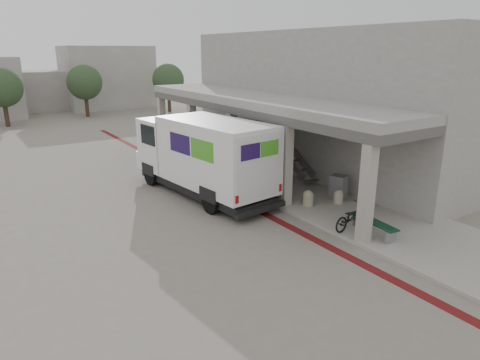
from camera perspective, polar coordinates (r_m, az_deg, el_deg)
ground at (r=15.77m, az=1.21°, el=-5.71°), size 120.00×120.00×0.00m
bike_lane_stripe at (r=17.83m, az=0.21°, el=-2.95°), size 0.35×40.00×0.01m
sidewalk at (r=18.17m, az=11.67°, el=-2.75°), size 4.40×28.00×0.12m
transit_building at (r=22.51m, az=9.24°, el=9.91°), size 7.60×17.00×7.00m
distant_backdrop at (r=48.28m, az=-27.37°, el=11.09°), size 28.00×10.00×6.50m
tree_left at (r=40.21m, az=-29.15°, el=10.72°), size 3.20×3.20×4.80m
tree_mid at (r=43.31m, az=-20.03°, el=12.12°), size 3.20×3.20×4.80m
tree_right at (r=44.96m, az=-9.55°, el=13.02°), size 3.20×3.20×4.80m
fedex_truck at (r=18.41m, az=-5.08°, el=3.41°), size 3.27×8.08×3.35m
bench at (r=15.14m, az=17.31°, el=-5.66°), size 0.66×2.01×0.46m
bollard_near at (r=17.72m, az=13.00°, el=-2.16°), size 0.38×0.38×0.57m
bollard_far at (r=17.26m, az=9.08°, el=-2.34°), size 0.42×0.42×0.63m
utility_cabinet at (r=18.05m, az=12.96°, el=-1.02°), size 0.61×0.73×1.05m
bicycle_black at (r=15.30m, az=14.66°, el=-4.75°), size 1.73×0.75×0.89m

